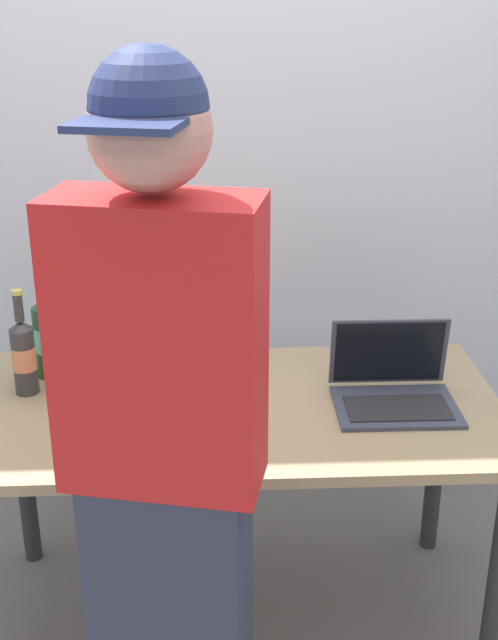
{
  "coord_description": "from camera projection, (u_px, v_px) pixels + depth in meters",
  "views": [
    {
      "loc": [
        -0.06,
        -2.01,
        1.81
      ],
      "look_at": [
        0.04,
        0.0,
        0.98
      ],
      "focal_mm": 46.47,
      "sensor_mm": 36.0,
      "label": 1
    }
  ],
  "objects": [
    {
      "name": "beer_bottle_green",
      "position": [
        46.0,
        335.0,
        2.39
      ],
      "size": [
        0.07,
        0.07,
        0.31
      ],
      "color": "#1E5123",
      "rests_on": "desk"
    },
    {
      "name": "person_figure",
      "position": [
        165.0,
        462.0,
        1.66
      ],
      "size": [
        0.42,
        0.33,
        1.72
      ],
      "color": "#2D3347",
      "rests_on": "ground"
    },
    {
      "name": "desk",
      "position": [
        235.0,
        434.0,
        2.31
      ],
      "size": [
        1.47,
        0.74,
        0.73
      ],
      "color": "#9E8460",
      "rests_on": "ground"
    },
    {
      "name": "beer_bottle_brown",
      "position": [
        78.0,
        357.0,
        2.3
      ],
      "size": [
        0.07,
        0.07,
        0.31
      ],
      "color": "brown",
      "rests_on": "desk"
    },
    {
      "name": "beer_bottle_amber",
      "position": [
        81.0,
        333.0,
        2.42
      ],
      "size": [
        0.08,
        0.08,
        0.31
      ],
      "color": "#472B14",
      "rests_on": "desk"
    },
    {
      "name": "back_wall",
      "position": [
        226.0,
        147.0,
        2.76
      ],
      "size": [
        6.0,
        0.1,
        2.6
      ],
      "primitive_type": "cube",
      "color": "silver",
      "rests_on": "ground"
    },
    {
      "name": "beer_bottle_dark",
      "position": [
        24.0,
        355.0,
        2.3
      ],
      "size": [
        0.07,
        0.07,
        0.31
      ],
      "color": "#333333",
      "rests_on": "desk"
    },
    {
      "name": "ground_plane",
      "position": [
        236.0,
        615.0,
        2.55
      ],
      "size": [
        8.0,
        8.0,
        0.0
      ],
      "primitive_type": "plane",
      "color": "slate",
      "rests_on": "ground"
    },
    {
      "name": "laptop",
      "position": [
        393.0,
        386.0,
        2.27
      ],
      "size": [
        0.33,
        0.27,
        0.21
      ],
      "color": "#383D4C",
      "rests_on": "desk"
    },
    {
      "name": "coffee_mug",
      "position": [
        133.0,
        392.0,
        2.23
      ],
      "size": [
        0.1,
        0.07,
        0.1
      ],
      "color": "#19598C",
      "rests_on": "desk"
    }
  ]
}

